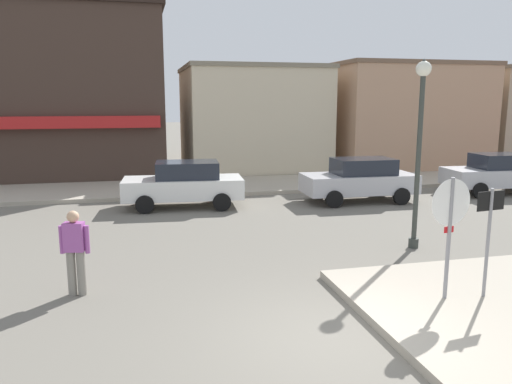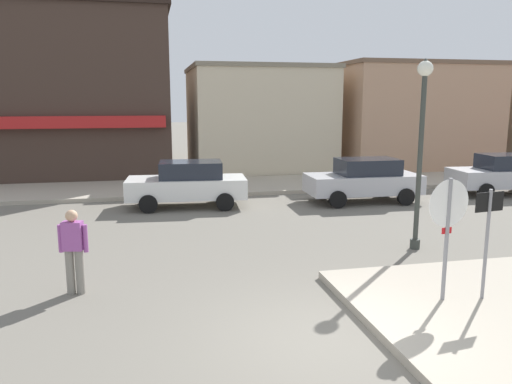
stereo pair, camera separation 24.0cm
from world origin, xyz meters
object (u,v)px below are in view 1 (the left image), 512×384
at_px(one_way_sign, 489,232).
at_px(lamp_post, 420,127).
at_px(parked_car_nearest, 184,184).
at_px(parked_car_second, 360,179).
at_px(pedestrian_crossing_near, 75,250).
at_px(stop_sign, 450,222).
at_px(parked_car_third, 498,173).

xyz_separation_m(one_way_sign, lamp_post, (0.65, 3.43, 1.63)).
bearing_deg(parked_car_nearest, parked_car_second, -4.65).
bearing_deg(parked_car_nearest, pedestrian_crossing_near, -109.85).
height_order(stop_sign, one_way_sign, stop_sign).
distance_m(lamp_post, pedestrian_crossing_near, 8.12).
height_order(parked_car_nearest, parked_car_third, same).
bearing_deg(lamp_post, one_way_sign, -100.77).
height_order(stop_sign, parked_car_third, stop_sign).
xyz_separation_m(lamp_post, parked_car_third, (7.10, 5.87, -2.15)).
xyz_separation_m(parked_car_nearest, parked_car_third, (12.15, -0.28, 0.00)).
height_order(parked_car_nearest, pedestrian_crossing_near, pedestrian_crossing_near).
xyz_separation_m(lamp_post, parked_car_nearest, (-5.05, 6.15, -2.15)).
distance_m(stop_sign, parked_car_second, 9.35).
height_order(lamp_post, parked_car_second, lamp_post).
bearing_deg(lamp_post, parked_car_nearest, 129.42).
xyz_separation_m(stop_sign, pedestrian_crossing_near, (-6.37, 2.04, -0.65)).
bearing_deg(lamp_post, parked_car_third, 39.56).
bearing_deg(parked_car_second, one_way_sign, -101.34).
relative_size(stop_sign, parked_car_third, 0.56).
relative_size(lamp_post, parked_car_nearest, 1.10).
bearing_deg(stop_sign, one_way_sign, -7.35).
height_order(parked_car_third, pedestrian_crossing_near, pedestrian_crossing_near).
height_order(one_way_sign, parked_car_nearest, one_way_sign).
bearing_deg(one_way_sign, lamp_post, 79.23).
distance_m(one_way_sign, parked_car_third, 12.11).
distance_m(stop_sign, parked_car_nearest, 10.20).
xyz_separation_m(one_way_sign, parked_car_second, (1.82, 9.07, -0.52)).
distance_m(one_way_sign, parked_car_second, 9.26).
relative_size(stop_sign, one_way_sign, 1.10).
xyz_separation_m(parked_car_second, parked_car_third, (5.93, 0.22, 0.00)).
bearing_deg(lamp_post, pedestrian_crossing_near, -170.49).
distance_m(parked_car_nearest, pedestrian_crossing_near, 7.91).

